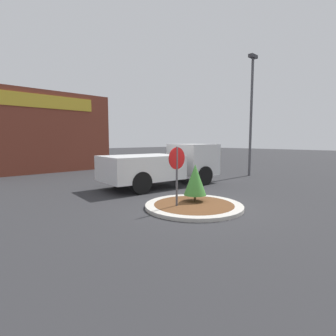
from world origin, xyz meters
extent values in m
plane|color=#2D2D30|center=(0.00, 0.00, 0.00)|extent=(120.00, 120.00, 0.00)
cylinder|color=#BCB7AD|center=(0.00, 0.00, 0.06)|extent=(3.37, 3.37, 0.12)
cylinder|color=brown|center=(0.00, 0.00, 0.06)|extent=(2.76, 2.76, 0.12)
cylinder|color=#4C4C51|center=(-0.58, 0.26, 1.06)|extent=(0.07, 0.07, 2.11)
cylinder|color=#B71414|center=(-0.58, 0.26, 1.73)|extent=(0.73, 0.03, 0.73)
cylinder|color=brown|center=(0.38, 0.28, 0.24)|extent=(0.08, 0.08, 0.23)
cone|color=#3D7F33|center=(0.38, 0.28, 0.91)|extent=(0.82, 0.82, 1.11)
cube|color=silver|center=(4.19, 3.70, 1.27)|extent=(2.21, 2.46, 1.66)
cube|color=silver|center=(0.88, 4.07, 1.02)|extent=(3.94, 2.77, 1.16)
cube|color=black|center=(4.88, 3.62, 1.56)|extent=(0.27, 2.01, 0.58)
cylinder|color=black|center=(4.13, 4.81, 0.49)|extent=(1.00, 0.37, 0.98)
cylinder|color=black|center=(3.88, 2.64, 0.49)|extent=(1.00, 0.37, 0.98)
cylinder|color=black|center=(0.33, 5.24, 0.49)|extent=(1.00, 0.37, 0.98)
cylinder|color=black|center=(0.09, 3.07, 0.49)|extent=(1.00, 0.37, 0.98)
cube|color=brown|center=(-0.42, 16.22, 2.88)|extent=(10.10, 6.00, 5.76)
cube|color=gold|center=(-0.42, 13.19, 4.95)|extent=(7.07, 0.08, 0.90)
cylinder|color=#4C4C51|center=(8.89, 2.88, 3.71)|extent=(0.16, 0.16, 7.41)
cube|color=#38383D|center=(8.89, 2.88, 7.56)|extent=(0.70, 0.30, 0.20)
camera|label=1|loc=(-6.76, -5.81, 2.33)|focal=28.00mm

